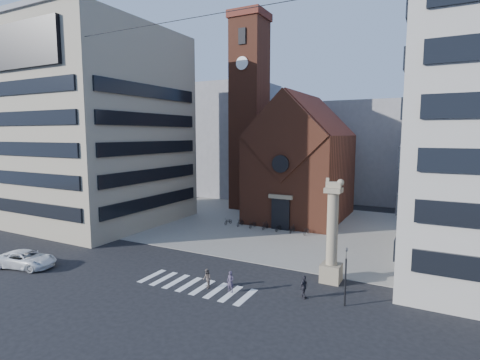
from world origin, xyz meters
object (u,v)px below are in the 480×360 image
Objects in this scene: white_car at (26,259)px; scooter_0 at (228,221)px; traffic_light at (346,275)px; pedestrian_0 at (231,282)px; lion_column at (332,241)px; pedestrian_1 at (207,279)px; pedestrian_2 at (304,287)px.

scooter_0 is at bearing -33.48° from white_car.
traffic_light is 28.33m from white_car.
lion_column is at bearing 41.30° from pedestrian_0.
white_car is (-25.71, -9.74, -2.69)m from lion_column.
white_car is 19.75m from pedestrian_0.
pedestrian_0 reaches higher than pedestrian_1.
pedestrian_2 is at bearing -103.75° from lion_column.
lion_column is 4.95× the size of pedestrian_2.
traffic_light is 2.58× the size of pedestrian_0.
lion_column is 8.96m from pedestrian_0.
lion_column is at bearing -30.94° from scooter_0.
traffic_light reaches higher than white_car.
lion_column is 27.62m from white_car.
pedestrian_0 is 5.60m from pedestrian_2.
lion_column is 1.57× the size of white_car.
pedestrian_0 is at bearing -53.72° from scooter_0.
traffic_light is at bearing 55.93° from pedestrian_1.
white_car is 3.31× the size of pedestrian_0.
pedestrian_0 is at bearing -91.42° from white_car.
pedestrian_1 is at bearing -169.67° from traffic_light.
lion_column is 5.58× the size of pedestrian_1.
white_car reaches higher than scooter_0.
pedestrian_1 is 0.93× the size of scooter_0.
traffic_light is 3.32m from pedestrian_2.
traffic_light reaches higher than pedestrian_0.
pedestrian_2 is 23.67m from scooter_0.
pedestrian_0 is at bearing -168.32° from traffic_light.
white_car is at bearing -168.29° from traffic_light.
traffic_light is 8.66m from pedestrian_0.
pedestrian_0 is 21.75m from scooter_0.
white_car is at bearing -168.94° from pedestrian_0.
pedestrian_0 is (19.34, 4.01, 0.07)m from white_car.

